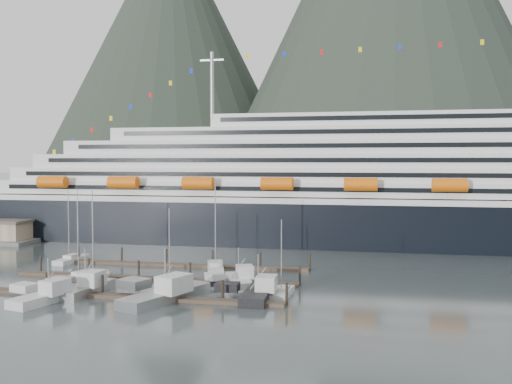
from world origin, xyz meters
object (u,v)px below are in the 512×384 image
trawler_a (48,295)px  trawler_d (257,293)px  trawler_b (85,288)px  sailboat_a (95,280)px  sailboat_c (170,281)px  sailboat_b (83,277)px  trawler_c (164,294)px  sailboat_g (215,268)px  sailboat_h (282,293)px  trawler_e (238,280)px  sailboat_e (72,260)px  cruise_ship (376,193)px

trawler_a → trawler_d: bearing=-60.8°
trawler_a → trawler_b: trawler_b is taller
sailboat_a → sailboat_c: bearing=-91.7°
trawler_a → trawler_d: 29.17m
trawler_b → trawler_a: bearing=157.7°
sailboat_b → sailboat_c: 15.19m
sailboat_a → trawler_a: 12.71m
sailboat_c → trawler_c: size_ratio=0.78×
sailboat_c → sailboat_g: sailboat_g is taller
trawler_c → trawler_d: bearing=-53.1°
trawler_c → sailboat_g: bearing=18.3°
sailboat_a → sailboat_c: 12.15m
sailboat_c → trawler_a: sailboat_c is taller
sailboat_c → trawler_a: 19.34m
sailboat_b → sailboat_h: size_ratio=1.34×
sailboat_g → sailboat_a: bearing=115.9°
trawler_b → sailboat_h: bearing=-75.2°
trawler_d → trawler_b: bearing=92.4°
trawler_d → trawler_a: bearing=102.3°
sailboat_c → trawler_d: 17.20m
trawler_d → trawler_e: 9.83m
sailboat_e → trawler_c: (28.88, -26.44, 0.57)m
sailboat_g → trawler_e: sailboat_g is taller
cruise_ship → sailboat_b: (-46.45, -53.98, -11.61)m
sailboat_b → sailboat_g: bearing=-35.9°
sailboat_c → trawler_e: (10.69, 1.30, 0.44)m
sailboat_g → sailboat_h: size_ratio=1.41×
sailboat_h → sailboat_e: bearing=68.2°
trawler_b → cruise_ship: bearing=-27.6°
sailboat_b → trawler_a: (2.60, -14.78, 0.43)m
sailboat_e → trawler_c: size_ratio=0.90×
trawler_a → trawler_e: size_ratio=1.20×
trawler_e → trawler_d: bearing=-170.9°
cruise_ship → trawler_b: 76.40m
sailboat_g → trawler_b: size_ratio=1.41×
sailboat_e → trawler_b: bearing=-143.0°
sailboat_b → sailboat_a: bearing=-102.5°
sailboat_h → trawler_c: sailboat_h is taller
trawler_e → sailboat_a: bearing=77.3°
sailboat_g → trawler_b: (-13.61, -22.03, 0.48)m
trawler_c → trawler_d: 13.01m
trawler_b → trawler_d: bearing=-79.9°
trawler_a → trawler_d: (28.20, 7.46, 0.03)m
cruise_ship → trawler_a: (-43.85, -68.76, -11.18)m
sailboat_a → trawler_b: (2.17, -7.39, 0.48)m
sailboat_b → trawler_d: bearing=-82.8°
sailboat_e → trawler_d: (41.32, -22.61, 0.47)m
sailboat_b → sailboat_g: 22.76m
sailboat_h → sailboat_a: bearing=87.6°
cruise_ship → sailboat_b: cruise_ship is taller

